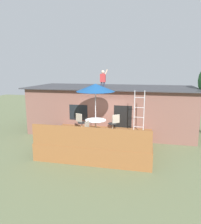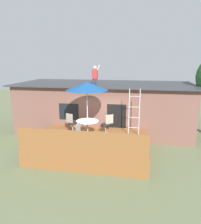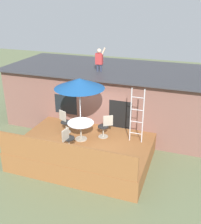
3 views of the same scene
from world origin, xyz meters
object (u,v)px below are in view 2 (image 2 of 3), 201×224
Objects in this scene: patio_chair_right at (107,124)px; patio_table at (87,124)px; step_ladder at (134,112)px; patio_chair_near at (79,133)px; patio_chair_left at (71,123)px; person_figure at (95,74)px; patio_umbrella at (87,86)px.

patio_table is at bearing 0.00° from patio_chair_right.
patio_chair_near is at bearing -145.96° from step_ladder.
patio_table is 2.24m from step_ladder.
patio_chair_right is (1.74, 0.14, 0.00)m from patio_chair_left.
patio_table is at bearing -0.00° from patio_chair_left.
person_figure is at bearing 136.80° from step_ladder.
patio_chair_right is 1.00× the size of patio_chair_near.
person_figure is 4.31m from patio_chair_near.
patio_chair_near reaches higher than patio_table.
patio_chair_left is 1.00× the size of patio_chair_right.
patio_chair_right is at bearing -178.46° from step_ladder.
step_ladder is 1.43m from patio_chair_right.
patio_chair_left reaches higher than patio_table.
patio_umbrella is at bearing -90.00° from patio_table.
step_ladder reaches higher than patio_chair_right.
patio_chair_left is at bearing -106.89° from person_figure.
patio_umbrella is at bearing -164.73° from step_ladder.
patio_chair_left is 1.54m from patio_chair_near.
patio_umbrella reaches higher than patio_chair_left.
patio_umbrella is 2.29× the size of person_figure.
patio_chair_left is (-3.01, -0.18, -0.64)m from step_ladder.
patio_chair_near is (0.78, -1.33, 0.00)m from patio_chair_left.
step_ladder is at bearing -43.20° from person_figure.
patio_chair_left and patio_chair_right have the same top height.
patio_chair_right is (0.83, 0.54, -1.89)m from patio_umbrella.
patio_chair_left is at bearing -28.31° from patio_chair_right.
patio_umbrella is at bearing -0.00° from patio_chair_left.
step_ladder is 3.54m from person_figure.
patio_chair_near is at bearing -97.73° from patio_umbrella.
patio_chair_near is (-0.96, -1.47, 0.00)m from patio_chair_right.
patio_umbrella is at bearing 0.00° from patio_chair_right.
patio_chair_left is at bearing 156.35° from patio_table.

